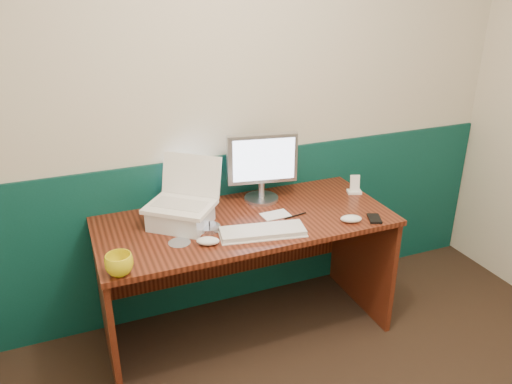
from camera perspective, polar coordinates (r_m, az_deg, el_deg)
name	(u,v)px	position (r m, az deg, el deg)	size (l,w,h in m)	color
back_wall	(241,111)	(2.91, -1.69, 9.24)	(3.50, 0.04, 2.50)	beige
wainscot	(243,228)	(3.16, -1.46, -4.10)	(3.48, 0.02, 1.00)	#08362E
desk	(246,277)	(2.90, -1.13, -9.74)	(1.60, 0.70, 0.75)	#361309
laptop_riser	(181,217)	(2.65, -8.59, -2.83)	(0.29, 0.25, 0.10)	silver
laptop	(179,184)	(2.57, -8.84, 0.96)	(0.33, 0.26, 0.28)	white
monitor	(261,168)	(2.87, 0.63, 2.79)	(0.40, 0.12, 0.40)	#B0B0B5
keyboard	(263,232)	(2.55, 0.77, -4.61)	(0.43, 0.14, 0.02)	silver
mouse_right	(351,219)	(2.72, 10.82, -3.02)	(0.12, 0.07, 0.04)	white
mouse_left	(208,241)	(2.47, -5.52, -5.59)	(0.11, 0.07, 0.04)	white
mug	(119,265)	(2.29, -15.37, -8.00)	(0.12, 0.12, 0.10)	yellow
camcorder	(209,191)	(2.82, -5.38, 0.14)	(0.09, 0.13, 0.21)	silver
cd_spindle	(210,228)	(2.60, -5.33, -4.11)	(0.11, 0.11, 0.02)	silver
cd_loose_a	(179,243)	(2.51, -8.75, -5.73)	(0.11, 0.11, 0.00)	#B6BBC7
pen	(295,216)	(2.75, 4.52, -2.71)	(0.01, 0.01, 0.14)	black
papers	(276,215)	(2.76, 2.25, -2.63)	(0.15, 0.10, 0.00)	white
dock	(354,192)	(3.09, 11.14, 0.04)	(0.08, 0.06, 0.02)	white
music_player	(355,183)	(3.07, 11.23, 1.02)	(0.06, 0.01, 0.10)	white
pda	(374,219)	(2.78, 13.39, -2.97)	(0.06, 0.11, 0.01)	black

